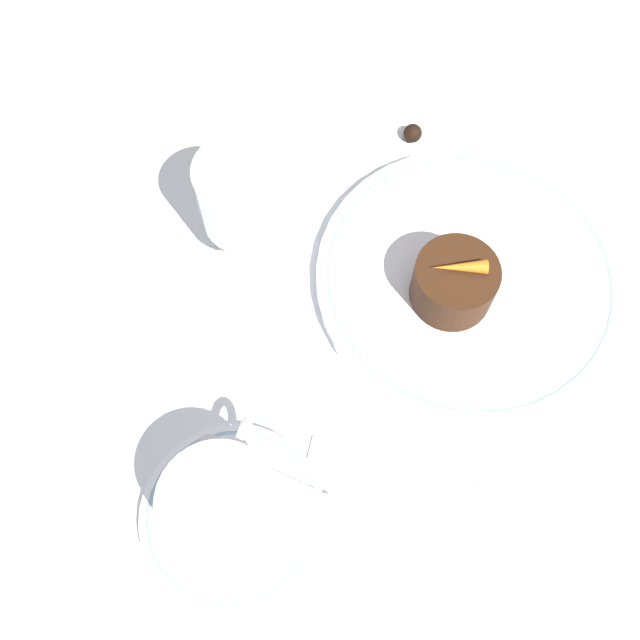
{
  "coord_description": "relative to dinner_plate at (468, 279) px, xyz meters",
  "views": [
    {
      "loc": [
        -0.32,
        0.01,
        0.61
      ],
      "look_at": [
        -0.08,
        0.07,
        0.04
      ],
      "focal_mm": 42.0,
      "sensor_mm": 36.0,
      "label": 1
    }
  ],
  "objects": [
    {
      "name": "ground_plane",
      "position": [
        -0.01,
        0.04,
        -0.01
      ],
      "size": [
        3.0,
        3.0,
        0.0
      ],
      "primitive_type": "plane",
      "color": "white"
    },
    {
      "name": "dinner_plate",
      "position": [
        0.0,
        0.0,
        0.0
      ],
      "size": [
        0.27,
        0.27,
        0.01
      ],
      "color": "white",
      "rests_on": "ground_plane"
    },
    {
      "name": "saucer",
      "position": [
        -0.25,
        0.14,
        -0.0
      ],
      "size": [
        0.15,
        0.15,
        0.01
      ],
      "color": "white",
      "rests_on": "ground_plane"
    },
    {
      "name": "coffee_cup",
      "position": [
        -0.25,
        0.15,
        0.04
      ],
      "size": [
        0.11,
        0.09,
        0.07
      ],
      "color": "white",
      "rests_on": "saucer"
    },
    {
      "name": "spoon",
      "position": [
        -0.21,
        0.14,
        0.0
      ],
      "size": [
        0.03,
        0.12,
        0.0
      ],
      "color": "silver",
      "rests_on": "saucer"
    },
    {
      "name": "wine_glass",
      "position": [
        -0.01,
        0.2,
        0.07
      ],
      "size": [
        0.07,
        0.07,
        0.12
      ],
      "color": "silver",
      "rests_on": "ground_plane"
    },
    {
      "name": "fork",
      "position": [
        -0.18,
        0.03,
        -0.01
      ],
      "size": [
        0.02,
        0.18,
        0.01
      ],
      "color": "silver",
      "rests_on": "ground_plane"
    },
    {
      "name": "dessert_cake",
      "position": [
        -0.02,
        0.01,
        0.03
      ],
      "size": [
        0.07,
        0.07,
        0.05
      ],
      "color": "#381E0F",
      "rests_on": "dinner_plate"
    },
    {
      "name": "carrot_garnish",
      "position": [
        -0.02,
        0.01,
        0.06
      ],
      "size": [
        0.02,
        0.05,
        0.01
      ],
      "color": "orange",
      "rests_on": "dessert_cake"
    },
    {
      "name": "chocolate_truffle",
      "position": [
        0.14,
        0.08,
        0.0
      ],
      "size": [
        0.02,
        0.02,
        0.02
      ],
      "color": "black",
      "rests_on": "ground_plane"
    }
  ]
}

